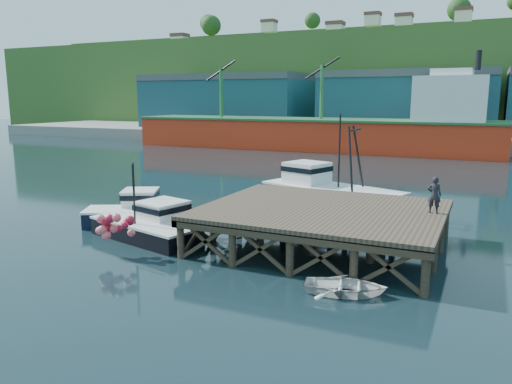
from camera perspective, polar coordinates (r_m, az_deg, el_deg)
The scene contains 12 objects.
ground at distance 28.69m, azimuth -3.02°, elevation -4.91°, with size 300.00×300.00×0.00m, color black.
wharf at distance 25.98m, azimuth 7.52°, elevation -2.24°, with size 12.00×10.00×2.62m.
far_quay at distance 95.50m, azimuth 17.22°, elevation 6.21°, with size 160.00×40.00×2.00m, color gray.
warehouse_left at distance 101.46m, azimuth -3.28°, elevation 10.01°, with size 32.00×16.00×9.00m, color #1A4D58.
warehouse_mid at distance 90.32m, azimuth 16.96°, elevation 9.49°, with size 28.00×16.00×9.00m, color #1A4D58.
cargo_ship at distance 75.62m, azimuth 8.53°, elevation 7.26°, with size 55.50×10.00×13.75m.
hillside at distance 125.09m, azimuth 19.45°, elevation 11.63°, with size 220.00×50.00×22.00m, color #2D511E.
boat_navy at distance 31.77m, azimuth -13.31°, elevation -2.17°, with size 6.67×4.91×3.95m.
boat_black at distance 28.41m, azimuth -12.06°, elevation -3.66°, with size 7.31×6.05×4.26m.
trawler at distance 34.84m, azimuth 8.30°, elevation 0.10°, with size 10.57×6.65×6.66m.
dinghy at distance 20.53m, azimuth 10.21°, elevation -10.54°, with size 2.33×3.27×0.68m, color silver.
dockworker at distance 25.98m, azimuth 19.70°, elevation -0.31°, with size 0.66×0.44×1.82m, color black.
Camera 1 is at (13.04, -24.36, 7.72)m, focal length 35.00 mm.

